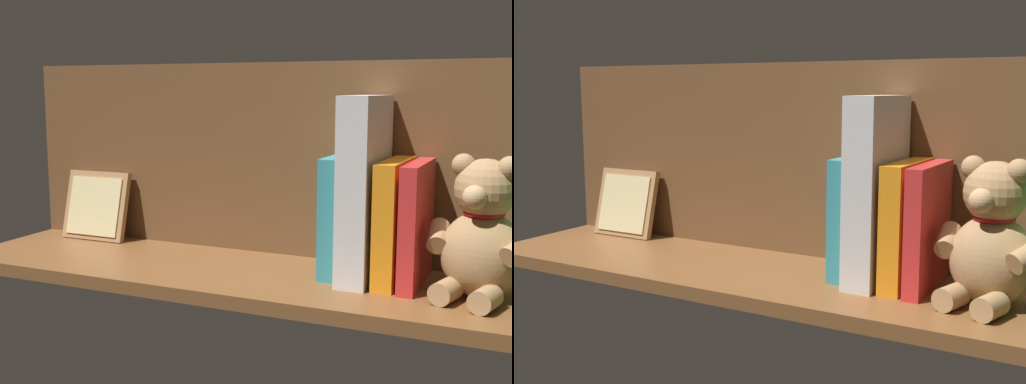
{
  "view_description": "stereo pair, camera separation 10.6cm",
  "coord_description": "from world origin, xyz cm",
  "views": [
    {
      "loc": [
        -42.82,
        95.43,
        29.21
      ],
      "look_at": [
        0.0,
        0.0,
        12.89
      ],
      "focal_mm": 46.24,
      "sensor_mm": 36.0,
      "label": 1
    },
    {
      "loc": [
        -52.24,
        90.62,
        29.21
      ],
      "look_at": [
        0.0,
        0.0,
        12.89
      ],
      "focal_mm": 46.24,
      "sensor_mm": 36.0,
      "label": 2
    }
  ],
  "objects": [
    {
      "name": "ground_plane",
      "position": [
        0.0,
        0.0,
        -1.1
      ],
      "size": [
        105.14,
        28.47,
        2.2
      ],
      "primitive_type": "cube",
      "color": "brown"
    },
    {
      "name": "book_2",
      "position": [
        -25.19,
        -2.86,
        9.28
      ],
      "size": [
        2.46,
        15.94,
        18.56
      ],
      "primitive_type": "cube",
      "color": "red",
      "rests_on": "ground_plane"
    },
    {
      "name": "book_4",
      "position": [
        -12.63,
        -4.13,
        9.44
      ],
      "size": [
        2.86,
        13.41,
        18.87
      ],
      "primitive_type": "cube",
      "color": "teal",
      "rests_on": "ground_plane"
    },
    {
      "name": "dictionary_thick_white",
      "position": [
        -17.08,
        -2.66,
        14.17
      ],
      "size": [
        4.68,
        16.14,
        28.33
      ],
      "primitive_type": "cube",
      "color": "silver",
      "rests_on": "ground_plane"
    },
    {
      "name": "shelf_back_panel",
      "position": [
        0.0,
        -11.98,
        16.94
      ],
      "size": [
        105.14,
        1.5,
        33.88
      ],
      "primitive_type": "cube",
      "color": "brown",
      "rests_on": "ground_plane"
    },
    {
      "name": "picture_frame_leaning",
      "position": [
        38.21,
        -8.14,
        6.54
      ],
      "size": [
        13.92,
        4.72,
        13.4
      ],
      "color": "#A87A4C",
      "rests_on": "ground_plane"
    },
    {
      "name": "teddy_bear",
      "position": [
        -34.85,
        0.78,
        8.97
      ],
      "size": [
        15.92,
        15.14,
        20.38
      ],
      "rotation": [
        0.0,
        0.0,
        -0.28
      ],
      "color": "tan",
      "rests_on": "ground_plane"
    },
    {
      "name": "book_3",
      "position": [
        -21.69,
        -3.12,
        9.34
      ],
      "size": [
        3.17,
        15.44,
        18.68
      ],
      "primitive_type": "cube",
      "color": "orange",
      "rests_on": "ground_plane"
    }
  ]
}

